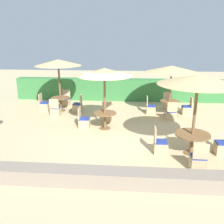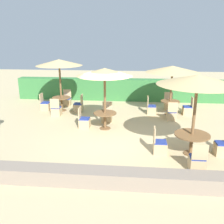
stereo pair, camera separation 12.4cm
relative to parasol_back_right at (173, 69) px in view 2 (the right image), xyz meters
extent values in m
plane|color=#C6B284|center=(-2.75, -3.39, -2.34)|extent=(40.00, 40.00, 0.00)
cube|color=#387A3D|center=(-2.75, 2.80, -1.67)|extent=(13.00, 0.70, 1.35)
cube|color=gray|center=(-2.75, -6.69, -2.12)|extent=(10.00, 0.56, 0.44)
cylinder|color=brown|center=(0.00, 0.00, -1.12)|extent=(0.10, 0.10, 2.43)
cone|color=tan|center=(0.00, 0.00, 0.01)|extent=(2.69, 2.69, 0.32)
cylinder|color=brown|center=(0.00, 0.00, -2.32)|extent=(0.48, 0.48, 0.03)
cylinder|color=brown|center=(0.00, 0.00, -2.00)|extent=(0.12, 0.12, 0.68)
cylinder|color=brown|center=(0.00, 0.00, -1.64)|extent=(0.97, 0.97, 0.04)
cube|color=tan|center=(0.05, 0.93, -2.14)|extent=(0.46, 0.46, 0.40)
cube|color=#233893|center=(0.05, 0.93, -1.91)|extent=(0.42, 0.42, 0.05)
cube|color=tan|center=(0.05, 1.14, -1.65)|extent=(0.46, 0.04, 0.48)
cube|color=tan|center=(0.91, 0.05, -2.14)|extent=(0.46, 0.46, 0.40)
cube|color=#233893|center=(0.91, 0.05, -1.91)|extent=(0.42, 0.42, 0.05)
cube|color=tan|center=(1.12, 0.05, -1.65)|extent=(0.04, 0.46, 0.48)
cube|color=tan|center=(-0.93, 0.01, -2.14)|extent=(0.46, 0.46, 0.40)
cube|color=#233893|center=(-0.93, 0.01, -1.91)|extent=(0.42, 0.42, 0.05)
cube|color=tan|center=(-1.14, 0.01, -1.65)|extent=(0.04, 0.46, 0.48)
cube|color=tan|center=(-0.02, -0.88, -2.14)|extent=(0.46, 0.46, 0.40)
cube|color=#233893|center=(-0.02, -0.88, -1.91)|extent=(0.42, 0.42, 0.05)
cube|color=tan|center=(-0.02, -1.09, -1.65)|extent=(0.46, 0.04, 0.48)
cylinder|color=brown|center=(0.15, -4.55, -1.00)|extent=(0.10, 0.10, 2.68)
cone|color=tan|center=(0.15, -4.55, 0.26)|extent=(2.61, 2.61, 0.32)
cylinder|color=brown|center=(0.15, -4.55, -2.32)|extent=(0.48, 0.48, 0.03)
cylinder|color=brown|center=(0.15, -4.55, -1.99)|extent=(0.12, 0.12, 0.69)
cylinder|color=brown|center=(0.15, -4.55, -1.63)|extent=(1.19, 1.19, 0.04)
cube|color=tan|center=(-0.90, -4.59, -2.14)|extent=(0.46, 0.46, 0.40)
cube|color=#233893|center=(-0.90, -4.59, -1.91)|extent=(0.42, 0.42, 0.05)
cube|color=tan|center=(-1.11, -4.59, -1.65)|extent=(0.04, 0.46, 0.48)
cube|color=tan|center=(1.20, -4.51, -2.14)|extent=(0.46, 0.46, 0.40)
cube|color=#233893|center=(1.20, -4.51, -1.91)|extent=(0.42, 0.42, 0.05)
cube|color=tan|center=(0.11, -5.63, -2.14)|extent=(0.46, 0.46, 0.40)
cube|color=#233893|center=(0.11, -5.63, -1.91)|extent=(0.42, 0.42, 0.05)
cube|color=tan|center=(0.11, -5.84, -1.65)|extent=(0.46, 0.04, 0.48)
cylinder|color=brown|center=(-5.78, 0.14, -1.00)|extent=(0.10, 0.10, 2.69)
cone|color=tan|center=(-5.78, 0.14, 0.27)|extent=(2.41, 2.41, 0.32)
cylinder|color=brown|center=(-5.78, 0.14, -2.32)|extent=(0.48, 0.48, 0.03)
cylinder|color=brown|center=(-5.78, 0.14, -1.98)|extent=(0.12, 0.12, 0.71)
cylinder|color=brown|center=(-5.78, 0.14, -1.61)|extent=(0.98, 0.98, 0.04)
cube|color=tan|center=(-5.80, -0.74, -2.14)|extent=(0.46, 0.46, 0.40)
cube|color=#233893|center=(-5.80, -0.74, -1.91)|extent=(0.42, 0.42, 0.05)
cube|color=tan|center=(-5.80, -0.95, -1.65)|extent=(0.46, 0.04, 0.48)
cube|color=tan|center=(-6.68, 0.16, -2.14)|extent=(0.46, 0.46, 0.40)
cube|color=#233893|center=(-6.68, 0.16, -1.91)|extent=(0.42, 0.42, 0.05)
cube|color=tan|center=(-6.89, 0.16, -1.65)|extent=(0.04, 0.46, 0.48)
cube|color=tan|center=(-5.77, 1.13, -2.14)|extent=(0.46, 0.46, 0.40)
cube|color=#233893|center=(-5.77, 1.13, -1.91)|extent=(0.42, 0.42, 0.05)
cube|color=tan|center=(-5.77, 1.34, -1.65)|extent=(0.46, 0.04, 0.48)
cube|color=tan|center=(-4.86, 0.10, -2.14)|extent=(0.46, 0.46, 0.40)
cube|color=#233893|center=(-4.86, 0.10, -1.91)|extent=(0.42, 0.42, 0.05)
cube|color=tan|center=(-4.65, 0.10, -1.65)|extent=(0.04, 0.46, 0.48)
cylinder|color=brown|center=(-3.09, -2.38, -1.05)|extent=(0.10, 0.10, 2.58)
cone|color=tan|center=(-3.09, -2.38, 0.16)|extent=(2.33, 2.33, 0.32)
cylinder|color=brown|center=(-3.09, -2.38, -2.32)|extent=(0.48, 0.48, 0.03)
cylinder|color=brown|center=(-3.09, -2.38, -1.99)|extent=(0.12, 0.12, 0.69)
cylinder|color=brown|center=(-3.09, -2.38, -1.63)|extent=(1.00, 1.00, 0.04)
cube|color=tan|center=(-3.12, -1.45, -2.14)|extent=(0.46, 0.46, 0.40)
cube|color=#233893|center=(-3.12, -1.45, -1.91)|extent=(0.42, 0.42, 0.05)
cube|color=tan|center=(-3.12, -1.24, -1.65)|extent=(0.46, 0.04, 0.48)
cube|color=tan|center=(-4.01, -2.35, -2.14)|extent=(0.46, 0.46, 0.40)
cube|color=#233893|center=(-4.01, -2.35, -1.91)|extent=(0.42, 0.42, 0.05)
cube|color=tan|center=(-4.22, -2.35, -1.65)|extent=(0.04, 0.46, 0.48)
camera|label=1|loc=(-1.95, -12.64, 1.59)|focal=40.00mm
camera|label=2|loc=(-1.83, -12.63, 1.59)|focal=40.00mm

